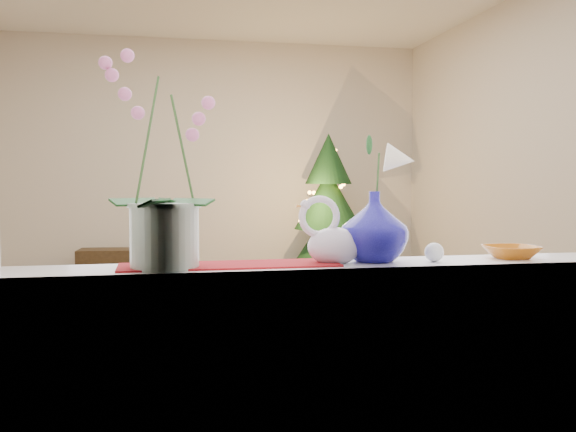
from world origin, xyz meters
name	(u,v)px	position (x,y,z in m)	size (l,w,h in m)	color
ground	(247,352)	(0.00, 0.00, 0.00)	(5.00, 5.00, 0.00)	#3B2618
wall_back	(214,167)	(0.00, 2.50, 1.35)	(4.50, 0.10, 2.70)	beige
wall_front	(356,130)	(0.00, -2.50, 1.35)	(4.50, 0.10, 2.70)	beige
wall_right	(539,161)	(2.25, 0.00, 1.35)	(0.10, 5.00, 2.70)	beige
window_apron	(351,414)	(0.00, -2.46, 0.44)	(2.20, 0.08, 0.88)	white
windowsill	(344,269)	(0.00, -2.37, 0.90)	(2.20, 0.26, 0.04)	white
window_frame	(354,17)	(0.00, -2.47, 1.70)	(2.22, 0.06, 1.60)	white
runner	(230,265)	(-0.38, -2.37, 0.92)	(0.70, 0.20, 0.01)	maroon
orchid_pot	(164,160)	(-0.58, -2.39, 1.26)	(0.23, 0.23, 0.67)	white
swan	(335,232)	(-0.03, -2.38, 1.03)	(0.25, 0.11, 0.21)	silver
blue_vase	(374,221)	(0.11, -2.36, 1.06)	(0.26, 0.26, 0.27)	#0F0C68
lily	(375,150)	(0.11, -2.36, 1.30)	(0.15, 0.09, 0.20)	white
paperweight	(434,252)	(0.31, -2.40, 0.95)	(0.06, 0.06, 0.06)	silver
amber_dish	(511,253)	(0.61, -2.37, 0.94)	(0.16, 0.16, 0.04)	#A45610
xmas_tree	(328,216)	(1.12, 1.95, 0.84)	(0.92, 0.92, 1.69)	black
side_table	(115,275)	(-1.02, 2.16, 0.26)	(0.70, 0.35, 0.53)	black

